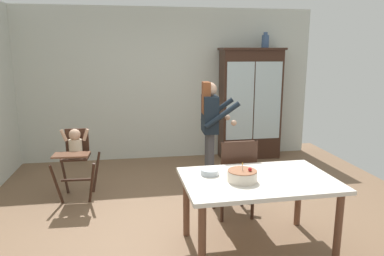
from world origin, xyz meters
The scene contains 10 objects.
ground_plane centered at (0.00, 0.00, 0.00)m, with size 6.24×6.24×0.00m, color brown.
wall_back centered at (0.00, 2.63, 1.35)m, with size 5.32×0.06×2.70m, color silver.
china_cabinet centered at (1.47, 2.37, 1.01)m, with size 1.14×0.48×2.00m.
ceramic_vase centered at (1.72, 2.37, 2.12)m, with size 0.13×0.13×0.27m.
high_chair_with_toddler centered at (-1.41, 0.89, 0.65)m, with size 0.60×0.70×0.95m.
adult_person centered at (0.43, 0.98, 0.97)m, with size 0.51×0.50×1.53m.
dining_table centered at (0.53, -0.73, 0.65)m, with size 1.49×0.99×0.74m.
birthday_cake centered at (0.35, -0.78, 0.79)m, with size 0.28×0.28×0.19m.
serving_bowl centered at (0.09, -0.55, 0.77)m, with size 0.18×0.18×0.06m, color #B2BCC6.
dining_chair_far_side centered at (0.51, -0.04, 0.56)m, with size 0.45×0.45×0.96m.
Camera 1 is at (-0.65, -3.87, 1.94)m, focal length 33.57 mm.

